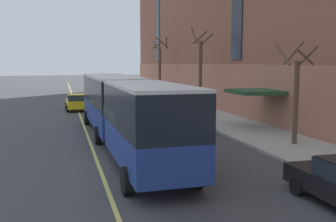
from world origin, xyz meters
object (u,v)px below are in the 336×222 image
Objects in this scene: parked_car_navy_1 at (184,116)px; street_tree_far_uptown at (200,71)px; parked_car_white_0 at (135,95)px; street_tree_mid_block at (296,92)px; parked_car_green_2 at (163,106)px; city_bus at (122,107)px; taxi_cab at (76,102)px; street_tree_far_downtown at (160,67)px.

street_tree_far_uptown is at bearing 62.34° from parked_car_navy_1.
street_tree_mid_block is at bearing -82.30° from parked_car_white_0.
street_tree_mid_block reaches higher than parked_car_green_2.
city_bus is 7.54m from parked_car_navy_1.
parked_car_white_0 is 0.84× the size of street_tree_mid_block.
parked_car_green_2 is 9.15m from taxi_cab.
parked_car_white_0 and parked_car_green_2 have the same top height.
city_bus is 4.32× the size of parked_car_green_2.
parked_car_green_2 is at bearing 90.13° from parked_car_navy_1.
parked_car_navy_1 is 0.63× the size of street_tree_far_downtown.
taxi_cab is (-7.10, 11.93, -0.00)m from parked_car_navy_1.
city_bus is 4.51× the size of taxi_cab.
street_tree_mid_block is at bearing -64.77° from parked_car_navy_1.
parked_car_navy_1 is at bearing -99.67° from street_tree_far_downtown.
city_bus is 25.26m from parked_car_white_0.
parked_car_navy_1 is 22.82m from street_tree_far_downtown.
city_bus is at bearing -108.20° from street_tree_far_downtown.
street_tree_far_downtown is at bearing 80.33° from parked_car_navy_1.
street_tree_far_uptown reaches higher than parked_car_navy_1.
street_tree_far_uptown reaches higher than taxi_cab.
city_bus is 15.46m from street_tree_far_uptown.
street_tree_far_downtown is (10.89, 10.33, 3.25)m from taxi_cab.
street_tree_far_downtown reaches higher than taxi_cab.
street_tree_far_uptown is at bearing 54.06° from city_bus.
parked_car_navy_1 is 1.04× the size of parked_car_green_2.
street_tree_mid_block is at bearing -61.39° from taxi_cab.
parked_car_navy_1 is at bearing -89.87° from parked_car_green_2.
street_tree_far_uptown reaches higher than city_bus.
parked_car_green_2 is at bearing -103.30° from street_tree_far_downtown.
street_tree_far_uptown is 1.01× the size of street_tree_far_downtown.
taxi_cab is at bearing -133.72° from parked_car_white_0.
parked_car_green_2 is 4.97m from street_tree_far_uptown.
street_tree_far_uptown is (3.72, -12.22, 3.05)m from parked_car_white_0.
street_tree_mid_block is 0.72× the size of street_tree_far_uptown.
street_tree_far_uptown is (3.77, 7.19, 3.05)m from parked_car_navy_1.
parked_car_green_2 and taxi_cab have the same top height.
taxi_cab is 22.77m from street_tree_mid_block.
parked_car_navy_1 is at bearing -59.25° from taxi_cab.
parked_car_green_2 is 16.87m from street_tree_far_downtown.
taxi_cab is (-1.85, 17.18, -1.37)m from city_bus.
street_tree_far_downtown is at bearing 89.92° from street_tree_mid_block.
city_bus is at bearing 163.21° from street_tree_mid_block.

